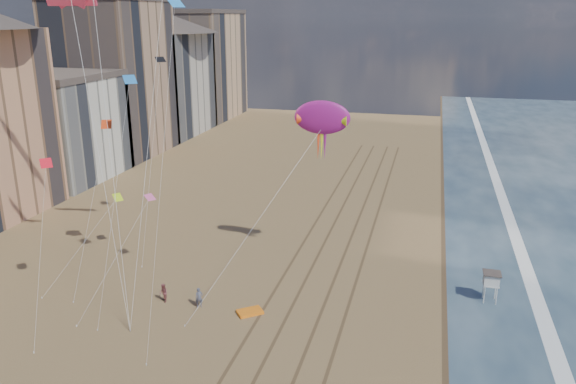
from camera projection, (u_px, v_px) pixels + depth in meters
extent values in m
plane|color=#42301E|center=(482.00, 248.00, 64.43)|extent=(260.00, 260.00, 0.00)
plane|color=white|center=(521.00, 252.00, 63.42)|extent=(260.00, 260.00, 0.00)
cube|color=brown|center=(290.00, 265.00, 60.02)|extent=(0.28, 120.00, 0.01)
cube|color=brown|center=(312.00, 267.00, 59.45)|extent=(0.28, 120.00, 0.01)
cube|color=brown|center=(338.00, 270.00, 58.78)|extent=(0.28, 120.00, 0.01)
cube|color=brown|center=(359.00, 273.00, 58.25)|extent=(0.28, 120.00, 0.01)
cube|color=silver|center=(63.00, 130.00, 90.24)|extent=(14.00, 18.00, 16.00)
cube|color=#473D38|center=(57.00, 76.00, 87.69)|extent=(14.28, 18.36, 1.00)
cube|color=tan|center=(114.00, 80.00, 105.30)|extent=(16.00, 20.00, 28.00)
cube|color=#BCB2A3|center=(166.00, 84.00, 124.55)|extent=(15.00, 22.00, 22.00)
cone|color=#473D38|center=(162.00, 22.00, 120.58)|extent=(34.22, 34.22, 4.40)
cube|color=tan|center=(202.00, 66.00, 144.38)|extent=(16.00, 24.00, 26.00)
cube|color=#473D38|center=(200.00, 11.00, 140.33)|extent=(16.32, 24.48, 1.00)
cylinder|color=silver|center=(484.00, 295.00, 51.87)|extent=(0.11, 0.11, 1.61)
cylinder|color=silver|center=(496.00, 297.00, 51.62)|extent=(0.11, 0.11, 1.61)
cylinder|color=silver|center=(483.00, 290.00, 52.86)|extent=(0.11, 0.11, 1.61)
cylinder|color=silver|center=(495.00, 291.00, 52.61)|extent=(0.11, 0.11, 1.61)
cube|color=silver|center=(491.00, 284.00, 51.96)|extent=(1.43, 1.43, 0.11)
cube|color=silver|center=(492.00, 279.00, 51.80)|extent=(1.34, 1.34, 0.98)
cube|color=#473D38|center=(492.00, 273.00, 51.62)|extent=(1.61, 1.61, 0.09)
cube|color=orange|center=(250.00, 312.00, 50.31)|extent=(2.60, 2.46, 0.25)
ellipsoid|color=#941677|center=(322.00, 117.00, 54.92)|extent=(5.01, 0.94, 2.97)
cone|color=#ED3E16|center=(304.00, 119.00, 55.41)|extent=(1.34, 1.12, 1.12)
cone|color=#DCF619|center=(340.00, 121.00, 54.56)|extent=(1.34, 1.12, 1.12)
cylinder|color=silver|center=(258.00, 221.00, 51.72)|extent=(0.03, 0.03, 22.73)
imported|color=#4E5165|center=(199.00, 298.00, 51.13)|extent=(0.82, 0.72, 1.88)
imported|color=brown|center=(163.00, 293.00, 52.06)|extent=(1.09, 1.12, 1.81)
plane|color=red|center=(106.00, 124.00, 54.27)|extent=(1.60, 1.50, 0.71)
plane|color=#BBDE17|center=(118.00, 197.00, 61.38)|extent=(1.53, 1.56, 0.64)
plane|color=#E75A9C|center=(150.00, 197.00, 55.77)|extent=(1.48, 1.50, 0.43)
plane|color=black|center=(160.00, 59.00, 59.99)|extent=(1.72, 1.71, 0.50)
plane|color=#2987DD|center=(175.00, 2.00, 41.25)|extent=(1.71, 1.78, 0.80)
plane|color=red|center=(46.00, 163.00, 46.65)|extent=(1.59, 1.58, 0.60)
plane|color=blue|center=(130.00, 79.00, 49.77)|extent=(1.84, 1.82, 0.67)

